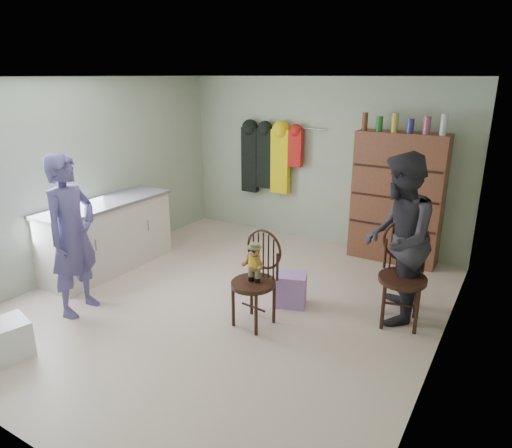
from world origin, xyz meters
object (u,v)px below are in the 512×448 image
Objects in this scene: chair_front at (256,272)px; dresser at (397,198)px; counter at (108,235)px; chair_far at (403,270)px.

dresser is at bearing 79.59° from chair_front.
chair_far reaches higher than counter.
dresser is (3.20, 2.30, 0.44)m from counter.
counter is at bearing -144.32° from dresser.
chair_far is at bearing 39.00° from chair_front.
dresser is (-0.53, 1.68, 0.32)m from chair_far.
chair_front is at bearing -4.75° from counter.
dresser reaches higher than counter.
dresser is at bearing 35.68° from counter.
chair_front is (2.45, -0.20, 0.12)m from counter.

